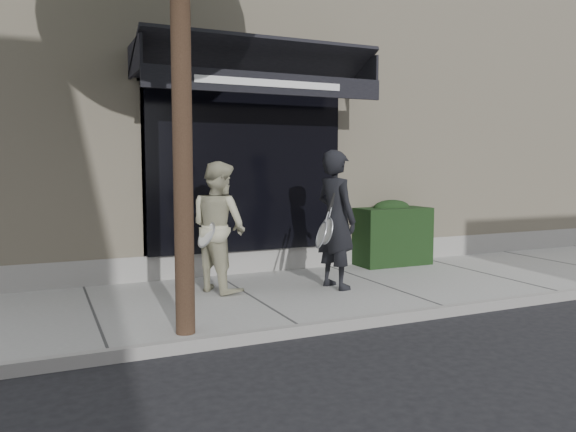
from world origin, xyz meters
name	(u,v)px	position (x,y,z in m)	size (l,w,h in m)	color
ground	(377,291)	(0.00, 0.00, 0.00)	(80.00, 80.00, 0.00)	black
sidewalk	(377,287)	(0.00, 0.00, 0.06)	(20.00, 3.00, 0.12)	gray
curb	(446,311)	(0.00, -1.55, 0.07)	(20.00, 0.10, 0.14)	gray
building_facade	(256,126)	(-0.01, 4.96, 2.74)	(14.30, 8.04, 5.64)	beige
hedge	(391,234)	(1.10, 1.25, 0.66)	(1.30, 0.70, 1.14)	black
pedestrian_front	(336,220)	(-0.72, -0.03, 1.10)	(0.83, 0.94, 1.95)	black
pedestrian_back	(219,227)	(-2.29, 0.46, 1.02)	(0.96, 1.06, 1.79)	#B5B191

